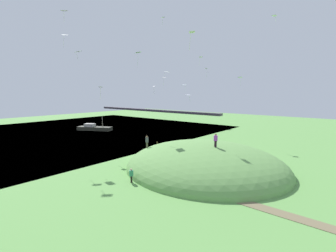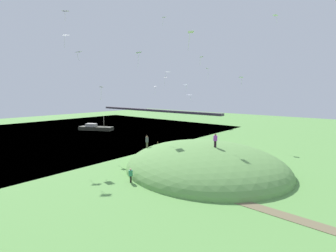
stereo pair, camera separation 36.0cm
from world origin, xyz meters
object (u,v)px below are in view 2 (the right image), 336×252
(kite_1, at_px, (275,16))
(kite_3, at_px, (185,85))
(kite_4, at_px, (201,57))
(kite_13, at_px, (65,11))
(kite_9, at_px, (189,95))
(kite_11, at_px, (155,87))
(kite_12, at_px, (66,36))
(person_with_child, at_px, (147,140))
(kite_14, at_px, (79,52))
(mooring_post, at_px, (158,145))
(kite_10, at_px, (241,78))
(person_near_shore, at_px, (215,139))
(boat_on_lake, at_px, (95,128))
(person_walking_path, at_px, (131,174))
(kite_15, at_px, (101,88))
(kite_5, at_px, (139,53))
(kite_6, at_px, (191,33))
(kite_2, at_px, (164,18))
(kite_0, at_px, (168,72))
(kite_8, at_px, (207,69))
(kite_7, at_px, (165,78))

(kite_1, bearing_deg, kite_3, 174.45)
(kite_4, height_order, kite_13, kite_13)
(kite_9, distance_m, kite_11, 10.31)
(kite_12, bearing_deg, person_with_child, 11.59)
(kite_14, xyz_separation_m, mooring_post, (7.25, 9.81, -15.16))
(person_with_child, distance_m, kite_10, 23.06)
(person_near_shore, height_order, kite_11, kite_11)
(boat_on_lake, relative_size, person_walking_path, 5.74)
(kite_3, relative_size, kite_10, 0.98)
(kite_12, height_order, kite_14, kite_12)
(mooring_post, bearing_deg, kite_1, 35.22)
(kite_3, height_order, kite_4, kite_4)
(kite_13, distance_m, kite_15, 13.59)
(kite_15, bearing_deg, kite_3, 85.02)
(kite_4, xyz_separation_m, kite_5, (-4.82, -10.26, -0.03))
(person_walking_path, distance_m, kite_6, 15.49)
(kite_2, distance_m, kite_3, 16.63)
(kite_5, bearing_deg, kite_10, 62.90)
(kite_0, height_order, kite_10, kite_0)
(person_near_shore, bearing_deg, person_walking_path, -175.03)
(person_with_child, xyz_separation_m, kite_10, (4.18, 20.69, 9.27))
(kite_14, xyz_separation_m, kite_15, (2.19, 2.26, -5.47))
(kite_2, relative_size, kite_6, 0.68)
(kite_6, bearing_deg, kite_10, 103.30)
(kite_0, distance_m, kite_10, 14.90)
(kite_4, xyz_separation_m, kite_12, (-14.93, -16.48, 2.90))
(kite_10, distance_m, kite_12, 31.09)
(kite_2, xyz_separation_m, kite_15, (-6.41, -7.65, -11.04))
(kite_0, xyz_separation_m, mooring_post, (5.52, -9.15, -13.27))
(kite_2, height_order, kite_8, kite_2)
(kite_4, xyz_separation_m, kite_11, (-14.28, 3.46, -4.90))
(person_walking_path, relative_size, mooring_post, 1.26)
(kite_5, relative_size, kite_12, 1.11)
(kite_15, distance_m, mooring_post, 13.28)
(person_with_child, bearing_deg, kite_8, 1.23)
(person_walking_path, xyz_separation_m, kite_6, (5.99, 2.38, 14.08))
(mooring_post, bearing_deg, kite_7, 124.52)
(kite_4, distance_m, kite_13, 23.22)
(kite_4, relative_size, kite_13, 0.84)
(kite_4, xyz_separation_m, kite_14, (-11.67, -16.28, 0.10))
(boat_on_lake, bearing_deg, person_with_child, 131.51)
(boat_on_lake, distance_m, kite_11, 20.19)
(kite_2, distance_m, kite_6, 18.39)
(kite_5, height_order, kite_10, kite_5)
(kite_9, bearing_deg, kite_5, -93.00)
(kite_8, bearing_deg, kite_7, -155.81)
(kite_2, distance_m, kite_7, 15.48)
(kite_1, distance_m, kite_14, 30.80)
(person_walking_path, relative_size, kite_2, 1.33)
(person_walking_path, height_order, kite_8, kite_8)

